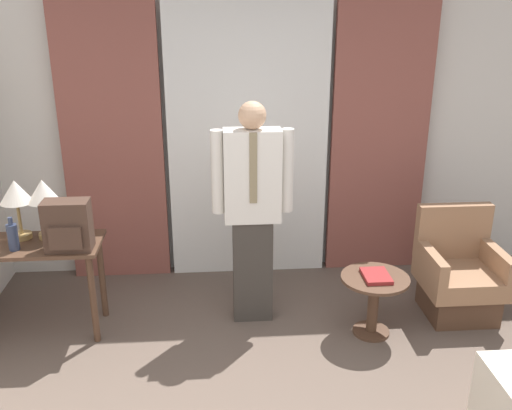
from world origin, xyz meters
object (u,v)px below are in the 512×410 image
at_px(table_lamp_left, 16,196).
at_px(bottle_near_edge, 13,237).
at_px(person, 252,206).
at_px(book, 376,276).
at_px(side_table, 374,295).
at_px(desk, 34,260).
at_px(table_lamp_right, 43,195).
at_px(armchair, 458,277).
at_px(backpack, 68,226).

bearing_deg(table_lamp_left, bottle_near_edge, -87.62).
distance_m(person, book, 1.08).
bearing_deg(side_table, desk, 174.69).
distance_m(table_lamp_right, bottle_near_edge, 0.37).
xyz_separation_m(desk, bottle_near_edge, (-0.09, -0.10, 0.24)).
relative_size(desk, table_lamp_left, 2.19).
bearing_deg(table_lamp_right, desk, -133.16).
bearing_deg(table_lamp_right, table_lamp_left, 180.00).
height_order(person, armchair, person).
bearing_deg(backpack, side_table, -2.72).
relative_size(table_lamp_left, bottle_near_edge, 1.83).
bearing_deg(book, bottle_near_edge, 176.82).
bearing_deg(book, table_lamp_left, 172.38).
distance_m(backpack, book, 2.31).
height_order(backpack, person, person).
bearing_deg(backpack, book, -3.03).
relative_size(person, book, 6.89).
bearing_deg(desk, table_lamp_left, 133.16).
distance_m(desk, armchair, 3.38).
height_order(desk, side_table, desk).
bearing_deg(side_table, backpack, 177.28).
bearing_deg(book, person, 160.32).
bearing_deg(bottle_near_edge, person, 5.81).
bearing_deg(desk, side_table, -5.31).
distance_m(table_lamp_right, person, 1.57).
bearing_deg(armchair, side_table, -161.23).
relative_size(bottle_near_edge, backpack, 0.67).
relative_size(table_lamp_right, armchair, 0.53).
height_order(table_lamp_right, book, table_lamp_right).
xyz_separation_m(table_lamp_left, bottle_near_edge, (0.01, -0.21, -0.24)).
bearing_deg(table_lamp_right, book, -8.23).
height_order(table_lamp_left, person, person).
xyz_separation_m(desk, armchair, (3.37, 0.03, -0.29)).
bearing_deg(armchair, bottle_near_edge, -177.85).
distance_m(side_table, book, 0.17).
xyz_separation_m(desk, backpack, (0.31, -0.13, 0.32)).
bearing_deg(side_table, book, -80.79).
relative_size(table_lamp_left, armchair, 0.53).
height_order(table_lamp_left, backpack, table_lamp_left).
xyz_separation_m(table_lamp_right, armchair, (3.27, -0.08, -0.78)).
distance_m(person, armchair, 1.82).
bearing_deg(desk, table_lamp_right, 46.84).
xyz_separation_m(table_lamp_left, table_lamp_right, (0.20, 0.00, 0.00)).
distance_m(bottle_near_edge, armchair, 3.50).
bearing_deg(table_lamp_left, table_lamp_right, 0.00).
bearing_deg(bottle_near_edge, book, -3.18).
bearing_deg(armchair, backpack, -177.03).
bearing_deg(book, side_table, 99.21).
xyz_separation_m(armchair, side_table, (-0.78, -0.27, 0.01)).
bearing_deg(book, desk, 174.42).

